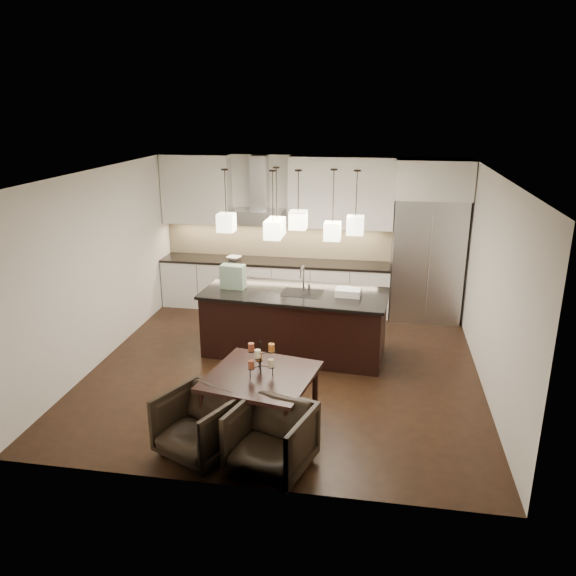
% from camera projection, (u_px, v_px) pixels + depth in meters
% --- Properties ---
extents(floor, '(5.50, 5.50, 0.02)m').
position_uv_depth(floor, '(286.00, 367.00, 8.23)').
color(floor, black).
rests_on(floor, ground).
extents(ceiling, '(5.50, 5.50, 0.02)m').
position_uv_depth(ceiling, '(285.00, 172.00, 7.35)').
color(ceiling, white).
rests_on(ceiling, wall_back).
extents(wall_back, '(5.50, 0.02, 2.80)m').
position_uv_depth(wall_back, '(311.00, 233.00, 10.37)').
color(wall_back, silver).
rests_on(wall_back, ground).
extents(wall_front, '(5.50, 0.02, 2.80)m').
position_uv_depth(wall_front, '(235.00, 361.00, 5.20)').
color(wall_front, silver).
rests_on(wall_front, ground).
extents(wall_left, '(0.02, 5.50, 2.80)m').
position_uv_depth(wall_left, '(100.00, 266.00, 8.22)').
color(wall_left, silver).
rests_on(wall_left, ground).
extents(wall_right, '(0.02, 5.50, 2.80)m').
position_uv_depth(wall_right, '(493.00, 285.00, 7.35)').
color(wall_right, silver).
rests_on(wall_right, ground).
extents(refrigerator, '(1.20, 0.72, 2.15)m').
position_uv_depth(refrigerator, '(427.00, 260.00, 9.79)').
color(refrigerator, '#B7B7BA').
rests_on(refrigerator, floor).
extents(fridge_panel, '(1.26, 0.72, 0.65)m').
position_uv_depth(fridge_panel, '(434.00, 179.00, 9.35)').
color(fridge_panel, silver).
rests_on(fridge_panel, refrigerator).
extents(lower_cabinets, '(4.21, 0.62, 0.88)m').
position_uv_depth(lower_cabinets, '(275.00, 286.00, 10.46)').
color(lower_cabinets, silver).
rests_on(lower_cabinets, floor).
extents(countertop, '(4.21, 0.66, 0.04)m').
position_uv_depth(countertop, '(275.00, 262.00, 10.32)').
color(countertop, black).
rests_on(countertop, lower_cabinets).
extents(backsplash, '(4.21, 0.02, 0.63)m').
position_uv_depth(backsplash, '(277.00, 240.00, 10.49)').
color(backsplash, beige).
rests_on(backsplash, countertop).
extents(upper_cab_left, '(1.25, 0.35, 1.25)m').
position_uv_depth(upper_cab_left, '(196.00, 189.00, 10.28)').
color(upper_cab_left, silver).
rests_on(upper_cab_left, wall_back).
extents(upper_cab_right, '(1.85, 0.35, 1.25)m').
position_uv_depth(upper_cab_right, '(341.00, 193.00, 9.87)').
color(upper_cab_right, silver).
rests_on(upper_cab_right, wall_back).
extents(hood_canopy, '(0.90, 0.52, 0.24)m').
position_uv_depth(hood_canopy, '(258.00, 217.00, 10.16)').
color(hood_canopy, '#B7B7BA').
rests_on(hood_canopy, wall_back).
extents(hood_chimney, '(0.30, 0.28, 0.96)m').
position_uv_depth(hood_chimney, '(259.00, 183.00, 10.07)').
color(hood_chimney, '#B7B7BA').
rests_on(hood_chimney, hood_canopy).
extents(fruit_bowl, '(0.32, 0.32, 0.06)m').
position_uv_depth(fruit_bowl, '(234.00, 258.00, 10.37)').
color(fruit_bowl, silver).
rests_on(fruit_bowl, countertop).
extents(island_body, '(2.75, 1.28, 0.94)m').
position_uv_depth(island_body, '(295.00, 324.00, 8.56)').
color(island_body, black).
rests_on(island_body, floor).
extents(island_top, '(2.84, 1.37, 0.04)m').
position_uv_depth(island_top, '(295.00, 293.00, 8.40)').
color(island_top, black).
rests_on(island_top, island_body).
extents(faucet, '(0.13, 0.26, 0.41)m').
position_uv_depth(faucet, '(304.00, 278.00, 8.41)').
color(faucet, silver).
rests_on(faucet, island_top).
extents(tote_bag, '(0.38, 0.22, 0.36)m').
position_uv_depth(tote_bag, '(233.00, 277.00, 8.53)').
color(tote_bag, '#12452D').
rests_on(tote_bag, island_top).
extents(food_container, '(0.38, 0.28, 0.11)m').
position_uv_depth(food_container, '(348.00, 292.00, 8.22)').
color(food_container, silver).
rests_on(food_container, island_top).
extents(dining_table, '(1.36, 1.36, 0.70)m').
position_uv_depth(dining_table, '(261.00, 401.00, 6.57)').
color(dining_table, black).
rests_on(dining_table, floor).
extents(candelabra, '(0.39, 0.39, 0.41)m').
position_uv_depth(candelabra, '(260.00, 358.00, 6.40)').
color(candelabra, black).
rests_on(candelabra, dining_table).
extents(candle_a, '(0.08, 0.08, 0.09)m').
position_uv_depth(candle_a, '(271.00, 363.00, 6.37)').
color(candle_a, beige).
rests_on(candle_a, candelabra).
extents(candle_b, '(0.08, 0.08, 0.09)m').
position_uv_depth(candle_b, '(259.00, 356.00, 6.53)').
color(candle_b, orange).
rests_on(candle_b, candelabra).
extents(candle_c, '(0.08, 0.08, 0.09)m').
position_uv_depth(candle_c, '(251.00, 364.00, 6.33)').
color(candle_c, brown).
rests_on(candle_c, candelabra).
extents(candle_d, '(0.08, 0.08, 0.09)m').
position_uv_depth(candle_d, '(271.00, 348.00, 6.40)').
color(candle_d, orange).
rests_on(candle_d, candelabra).
extents(candle_e, '(0.08, 0.08, 0.09)m').
position_uv_depth(candle_e, '(251.00, 347.00, 6.42)').
color(candle_e, brown).
rests_on(candle_e, candelabra).
extents(candle_f, '(0.08, 0.08, 0.09)m').
position_uv_depth(candle_f, '(258.00, 354.00, 6.25)').
color(candle_f, beige).
rests_on(candle_f, candelabra).
extents(armchair_left, '(1.02, 1.03, 0.71)m').
position_uv_depth(armchair_left, '(198.00, 424.00, 6.09)').
color(armchair_left, black).
rests_on(armchair_left, floor).
extents(armchair_right, '(0.97, 0.99, 0.72)m').
position_uv_depth(armchair_right, '(271.00, 439.00, 5.81)').
color(armchair_right, black).
rests_on(armchair_right, floor).
extents(pendant_a, '(0.24, 0.24, 0.26)m').
position_uv_depth(pendant_a, '(226.00, 223.00, 8.10)').
color(pendant_a, '#FBF8CD').
rests_on(pendant_a, ceiling).
extents(pendant_b, '(0.24, 0.24, 0.26)m').
position_uv_depth(pendant_b, '(277.00, 226.00, 8.38)').
color(pendant_b, '#FBF8CD').
rests_on(pendant_b, ceiling).
extents(pendant_c, '(0.24, 0.24, 0.26)m').
position_uv_depth(pendant_c, '(298.00, 220.00, 7.97)').
color(pendant_c, '#FBF8CD').
rests_on(pendant_c, ceiling).
extents(pendant_d, '(0.24, 0.24, 0.26)m').
position_uv_depth(pendant_d, '(332.00, 231.00, 8.13)').
color(pendant_d, '#FBF8CD').
rests_on(pendant_d, ceiling).
extents(pendant_e, '(0.24, 0.24, 0.26)m').
position_uv_depth(pendant_e, '(355.00, 225.00, 7.97)').
color(pendant_e, '#FBF8CD').
rests_on(pendant_e, ceiling).
extents(pendant_f, '(0.24, 0.24, 0.26)m').
position_uv_depth(pendant_f, '(273.00, 230.00, 7.99)').
color(pendant_f, '#FBF8CD').
rests_on(pendant_f, ceiling).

